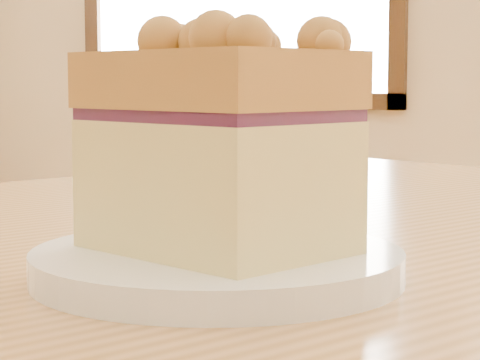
% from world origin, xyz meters
% --- Properties ---
extents(plate, '(0.20, 0.20, 0.02)m').
position_xyz_m(plate, '(-0.16, 0.03, 0.76)').
color(plate, white).
rests_on(plate, cafe_table_main).
extents(cake_slice, '(0.16, 0.14, 0.12)m').
position_xyz_m(cake_slice, '(-0.16, 0.03, 0.82)').
color(cake_slice, '#FDF08F').
rests_on(cake_slice, plate).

